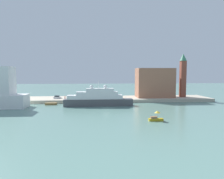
% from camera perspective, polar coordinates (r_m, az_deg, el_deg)
% --- Properties ---
extents(ground, '(400.00, 400.00, 0.00)m').
position_cam_1_polar(ground, '(84.15, -1.59, -5.28)').
color(ground, slate).
extents(quay_dock, '(110.00, 18.34, 1.54)m').
position_cam_1_polar(quay_dock, '(108.91, -2.29, -2.63)').
color(quay_dock, '#B7AD99').
rests_on(quay_dock, ground).
extents(large_yacht, '(29.70, 4.17, 10.84)m').
position_cam_1_polar(large_yacht, '(91.09, -3.94, -2.57)').
color(large_yacht, '#4C4C51').
rests_on(large_yacht, ground).
extents(small_motorboat, '(4.27, 1.86, 3.08)m').
position_cam_1_polar(small_motorboat, '(64.42, 11.89, -7.36)').
color(small_motorboat, '#B7991E').
rests_on(small_motorboat, ground).
extents(work_barge, '(5.07, 1.79, 0.95)m').
position_cam_1_polar(work_barge, '(98.31, -16.29, -3.76)').
color(work_barge, olive).
rests_on(work_barge, ground).
extents(harbor_building, '(19.29, 10.38, 15.31)m').
position_cam_1_polar(harbor_building, '(113.08, 11.55, 1.83)').
color(harbor_building, '#9E664C').
rests_on(harbor_building, quay_dock).
extents(bell_tower, '(3.65, 3.65, 23.01)m').
position_cam_1_polar(bell_tower, '(118.10, 18.75, 4.14)').
color(bell_tower, brown).
rests_on(bell_tower, quay_dock).
extents(parked_car, '(3.82, 1.75, 1.53)m').
position_cam_1_polar(parked_car, '(108.42, -14.68, -2.05)').
color(parked_car, silver).
rests_on(parked_car, quay_dock).
extents(person_figure, '(0.36, 0.36, 1.72)m').
position_cam_1_polar(person_figure, '(105.21, -12.69, -2.13)').
color(person_figure, maroon).
rests_on(person_figure, quay_dock).
extents(mooring_bollard, '(0.39, 0.39, 0.66)m').
position_cam_1_polar(mooring_bollard, '(101.50, -0.76, -2.53)').
color(mooring_bollard, black).
rests_on(mooring_bollard, quay_dock).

